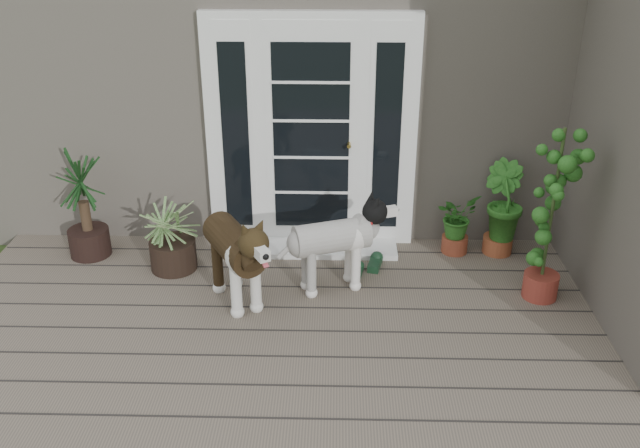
{
  "coord_description": "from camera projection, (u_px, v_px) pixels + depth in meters",
  "views": [
    {
      "loc": [
        0.03,
        -3.39,
        3.15
      ],
      "look_at": [
        -0.1,
        1.75,
        0.7
      ],
      "focal_mm": 38.99,
      "sensor_mm": 36.0,
      "label": 1
    }
  ],
  "objects": [
    {
      "name": "clog_right",
      "position": [
        357.0,
        271.0,
        6.09
      ],
      "size": [
        0.18,
        0.29,
        0.08
      ],
      "primitive_type": null,
      "rotation": [
        0.0,
        0.0,
        -0.2
      ],
      "color": "#15341E",
      "rests_on": "deck"
    },
    {
      "name": "clog_left",
      "position": [
        375.0,
        263.0,
        6.22
      ],
      "size": [
        0.2,
        0.32,
        0.09
      ],
      "primitive_type": null,
      "rotation": [
        0.0,
        0.0,
        -0.22
      ],
      "color": "#13301C",
      "rests_on": "deck"
    },
    {
      "name": "house_main",
      "position": [
        335.0,
        48.0,
        7.95
      ],
      "size": [
        7.4,
        4.0,
        3.1
      ],
      "primitive_type": "cube",
      "color": "#665E54",
      "rests_on": "ground"
    },
    {
      "name": "yucca",
      "position": [
        84.0,
        204.0,
        6.23
      ],
      "size": [
        0.71,
        0.71,
        1.01
      ],
      "primitive_type": null,
      "rotation": [
        0.0,
        0.0,
        0.01
      ],
      "color": "#113412",
      "rests_on": "deck"
    },
    {
      "name": "herb_b",
      "position": [
        500.0,
        220.0,
        6.35
      ],
      "size": [
        0.6,
        0.6,
        0.66
      ],
      "primitive_type": "imported",
      "rotation": [
        0.0,
        0.0,
        2.08
      ],
      "color": "#245618",
      "rests_on": "deck"
    },
    {
      "name": "herb_c",
      "position": [
        593.0,
        236.0,
        6.09
      ],
      "size": [
        0.49,
        0.49,
        0.63
      ],
      "primitive_type": "imported",
      "rotation": [
        0.0,
        0.0,
        4.49
      ],
      "color": "#245719",
      "rests_on": "deck"
    },
    {
      "name": "sapling",
      "position": [
        552.0,
        214.0,
        5.45
      ],
      "size": [
        0.48,
        0.48,
        1.51
      ],
      "primitive_type": null,
      "rotation": [
        0.0,
        0.0,
        0.09
      ],
      "color": "#1B5418",
      "rests_on": "deck"
    },
    {
      "name": "white_dog",
      "position": [
        332.0,
        251.0,
        5.75
      ],
      "size": [
        0.92,
        0.63,
        0.71
      ],
      "primitive_type": null,
      "rotation": [
        0.0,
        0.0,
        -1.22
      ],
      "color": "silver",
      "rests_on": "deck"
    },
    {
      "name": "spider_plant",
      "position": [
        171.0,
        232.0,
        6.06
      ],
      "size": [
        0.8,
        0.8,
        0.72
      ],
      "primitive_type": null,
      "rotation": [
        0.0,
        0.0,
        -0.2
      ],
      "color": "#7E975D",
      "rests_on": "deck"
    },
    {
      "name": "door_step",
      "position": [
        311.0,
        247.0,
        6.52
      ],
      "size": [
        1.6,
        0.4,
        0.05
      ],
      "primitive_type": "cube",
      "color": "white",
      "rests_on": "deck"
    },
    {
      "name": "door_unit",
      "position": [
        311.0,
        134.0,
        6.25
      ],
      "size": [
        1.9,
        0.14,
        2.15
      ],
      "primitive_type": "cube",
      "color": "white",
      "rests_on": "deck"
    },
    {
      "name": "herb_a",
      "position": [
        456.0,
        228.0,
        6.4
      ],
      "size": [
        0.53,
        0.53,
        0.48
      ],
      "primitive_type": "imported",
      "rotation": [
        0.0,
        0.0,
        0.74
      ],
      "color": "#285E1B",
      "rests_on": "deck"
    },
    {
      "name": "deck",
      "position": [
        330.0,
        393.0,
        4.75
      ],
      "size": [
        6.2,
        4.6,
        0.12
      ],
      "primitive_type": "cube",
      "color": "#6B5B4C",
      "rests_on": "ground"
    },
    {
      "name": "brindle_dog",
      "position": [
        235.0,
        260.0,
        5.55
      ],
      "size": [
        0.8,
        1.0,
        0.77
      ],
      "primitive_type": null,
      "rotation": [
        0.0,
        0.0,
        3.66
      ],
      "color": "#382714",
      "rests_on": "deck"
    }
  ]
}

